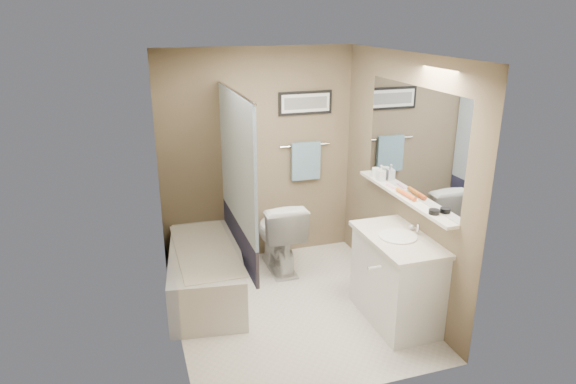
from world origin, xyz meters
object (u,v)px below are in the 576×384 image
object	(u,v)px
toilet	(278,234)
hair_brush_back	(404,193)
bathtub	(206,272)
hair_brush_front	(408,196)
soap_bottle	(381,173)
glass_jar	(376,173)
candle_bowl_near	(434,212)
vanity	(396,281)

from	to	relation	value
toilet	hair_brush_back	world-z (taller)	hair_brush_back
bathtub	hair_brush_front	world-z (taller)	hair_brush_front
hair_brush_back	soap_bottle	distance (m)	0.47
soap_bottle	glass_jar	bearing A→B (deg)	90.00
candle_bowl_near	hair_brush_back	distance (m)	0.50
toilet	glass_jar	bearing A→B (deg)	154.88
toilet	candle_bowl_near	size ratio (longest dim) A/B	9.12
glass_jar	soap_bottle	world-z (taller)	soap_bottle
glass_jar	toilet	bearing A→B (deg)	154.28
toilet	soap_bottle	distance (m)	1.33
vanity	soap_bottle	distance (m)	1.11
hair_brush_front	hair_brush_back	size ratio (longest dim) A/B	1.00
bathtub	candle_bowl_near	xyz separation A→B (m)	(1.79, -1.18, 0.89)
toilet	hair_brush_front	size ratio (longest dim) A/B	3.73
hair_brush_back	candle_bowl_near	bearing A→B (deg)	-90.00
candle_bowl_near	soap_bottle	xyz separation A→B (m)	(0.00, 0.96, 0.06)
soap_bottle	vanity	bearing A→B (deg)	-103.75
bathtub	hair_brush_back	xyz separation A→B (m)	(1.79, -0.68, 0.89)
vanity	glass_jar	distance (m)	1.17
bathtub	glass_jar	size ratio (longest dim) A/B	15.00
bathtub	vanity	distance (m)	1.88
hair_brush_front	hair_brush_back	world-z (taller)	same
bathtub	hair_brush_back	size ratio (longest dim) A/B	6.82
toilet	vanity	bearing A→B (deg)	119.82
toilet	vanity	xyz separation A→B (m)	(0.74, -1.31, -0.01)
toilet	glass_jar	xyz separation A→B (m)	(0.92, -0.44, 0.75)
hair_brush_front	bathtub	bearing A→B (deg)	156.83
glass_jar	vanity	bearing A→B (deg)	-101.99
toilet	candle_bowl_near	bearing A→B (deg)	121.76
soap_bottle	candle_bowl_near	bearing A→B (deg)	-90.00
toilet	hair_brush_front	xyz separation A→B (m)	(0.92, -1.10, 0.73)
candle_bowl_near	hair_brush_front	world-z (taller)	hair_brush_front
candle_bowl_near	glass_jar	distance (m)	1.08
bathtub	soap_bottle	xyz separation A→B (m)	(1.79, -0.22, 0.95)
vanity	hair_brush_front	xyz separation A→B (m)	(0.19, 0.21, 0.74)
vanity	hair_brush_back	xyz separation A→B (m)	(0.19, 0.29, 0.74)
toilet	glass_jar	world-z (taller)	glass_jar
bathtub	hair_brush_back	distance (m)	2.11
vanity	glass_jar	world-z (taller)	glass_jar
candle_bowl_near	soap_bottle	size ratio (longest dim) A/B	0.56
hair_brush_back	soap_bottle	world-z (taller)	soap_bottle
candle_bowl_near	toilet	bearing A→B (deg)	121.17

